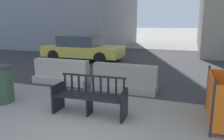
# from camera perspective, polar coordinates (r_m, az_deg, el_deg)

# --- Properties ---
(street_asphalt) EXTENTS (120.00, 12.00, 0.01)m
(street_asphalt) POSITION_cam_1_polar(r_m,az_deg,el_deg) (12.13, 10.86, 2.12)
(street_asphalt) COLOR #333335
(street_asphalt) RESTS_ON ground
(street_bench) EXTENTS (1.71, 0.59, 0.88)m
(street_bench) POSITION_cam_1_polar(r_m,az_deg,el_deg) (5.06, -5.81, -7.23)
(street_bench) COLOR black
(street_bench) RESTS_ON ground
(jersey_barrier_centre) EXTENTS (2.00, 0.69, 0.84)m
(jersey_barrier_centre) POSITION_cam_1_polar(r_m,az_deg,el_deg) (6.77, 3.33, -2.68)
(jersey_barrier_centre) COLOR gray
(jersey_barrier_centre) RESTS_ON ground
(jersey_barrier_left) EXTENTS (2.02, 0.74, 0.84)m
(jersey_barrier_left) POSITION_cam_1_polar(r_m,az_deg,el_deg) (7.83, -13.03, -0.93)
(jersey_barrier_left) COLOR #ADA89E
(jersey_barrier_left) RESTS_ON ground
(car_taxi_near) EXTENTS (4.45, 2.09, 1.40)m
(car_taxi_near) POSITION_cam_1_polar(r_m,az_deg,el_deg) (12.43, -7.75, 5.66)
(car_taxi_near) COLOR #DBC64C
(car_taxi_near) RESTS_ON ground
(trash_bin) EXTENTS (0.62, 0.62, 0.98)m
(trash_bin) POSITION_cam_1_polar(r_m,az_deg,el_deg) (6.47, -26.95, -3.30)
(trash_bin) COLOR #334C38
(trash_bin) RESTS_ON ground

